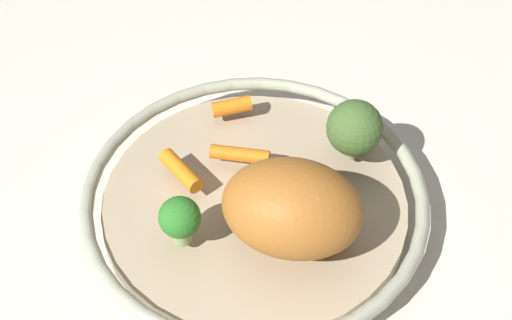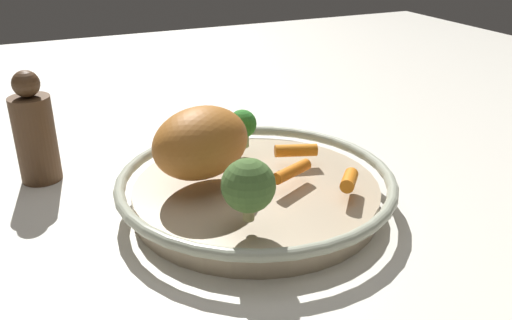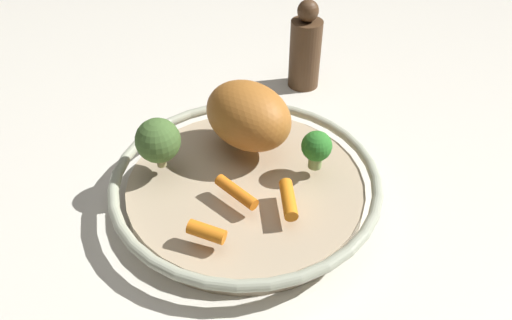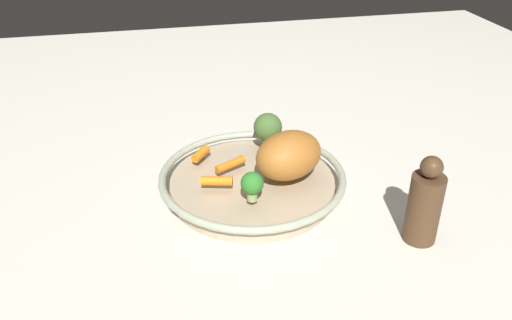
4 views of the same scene
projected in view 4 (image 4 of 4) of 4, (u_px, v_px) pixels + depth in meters
ground_plane at (252, 193)px, 1.00m from camera, size 2.30×2.30×0.00m
serving_bowl at (252, 182)px, 0.99m from camera, size 0.35×0.35×0.05m
roast_chicken_piece at (289, 155)px, 0.95m from camera, size 0.14×0.16×0.09m
baby_carrot_center at (217, 181)px, 0.94m from camera, size 0.03×0.06×0.02m
baby_carrot_right at (201, 154)px, 1.02m from camera, size 0.04×0.04×0.02m
baby_carrot_back at (230, 164)px, 0.99m from camera, size 0.04×0.06×0.02m
broccoli_floret_small at (268, 127)px, 1.05m from camera, size 0.06×0.06×0.07m
broccoli_floret_edge at (252, 184)px, 0.88m from camera, size 0.04×0.04×0.05m
pepper_mill at (425, 204)px, 0.85m from camera, size 0.05×0.05×0.16m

